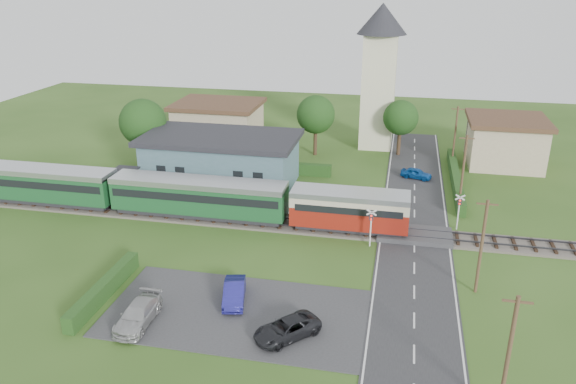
% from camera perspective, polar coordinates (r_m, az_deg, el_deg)
% --- Properties ---
extents(ground, '(120.00, 120.00, 0.00)m').
position_cam_1_polar(ground, '(47.83, 0.64, -4.56)').
color(ground, '#2D4C19').
extents(railway_track, '(76.00, 3.20, 0.49)m').
position_cam_1_polar(railway_track, '(49.56, 1.10, -3.45)').
color(railway_track, '#4C443D').
rests_on(railway_track, ground).
extents(road, '(6.00, 70.00, 0.05)m').
position_cam_1_polar(road, '(47.12, 12.71, -5.53)').
color(road, '#28282B').
rests_on(road, ground).
extents(car_park, '(17.00, 9.00, 0.08)m').
position_cam_1_polar(car_park, '(38.03, -5.26, -12.09)').
color(car_park, '#333335').
rests_on(car_park, ground).
extents(crossing_deck, '(6.20, 3.40, 0.45)m').
position_cam_1_polar(crossing_deck, '(48.83, 12.73, -4.27)').
color(crossing_deck, '#333335').
rests_on(crossing_deck, ground).
extents(platform, '(30.00, 3.00, 0.45)m').
position_cam_1_polar(platform, '(54.87, -8.57, -1.01)').
color(platform, gray).
rests_on(platform, ground).
extents(equipment_hut, '(2.30, 2.30, 2.55)m').
position_cam_1_polar(equipment_hut, '(57.51, -16.16, 1.05)').
color(equipment_hut, beige).
rests_on(equipment_hut, platform).
extents(station_building, '(16.00, 9.00, 5.30)m').
position_cam_1_polar(station_building, '(59.13, -6.79, 3.30)').
color(station_building, '#44636D').
rests_on(station_building, ground).
extents(train, '(43.20, 2.90, 3.40)m').
position_cam_1_polar(train, '(52.27, -12.31, -0.14)').
color(train, '#232328').
rests_on(train, ground).
extents(church_tower, '(6.00, 6.00, 17.60)m').
position_cam_1_polar(church_tower, '(71.04, 9.30, 12.51)').
color(church_tower, beige).
rests_on(church_tower, ground).
extents(house_west, '(10.80, 8.80, 5.50)m').
position_cam_1_polar(house_west, '(73.38, -7.08, 6.97)').
color(house_west, tan).
rests_on(house_west, ground).
extents(house_east, '(8.80, 8.80, 5.50)m').
position_cam_1_polar(house_east, '(69.59, 21.19, 4.87)').
color(house_east, tan).
rests_on(house_east, ground).
extents(hedge_carpark, '(0.80, 9.00, 1.20)m').
position_cam_1_polar(hedge_carpark, '(41.24, -18.20, -9.38)').
color(hedge_carpark, '#193814').
rests_on(hedge_carpark, ground).
extents(hedge_roadside, '(0.80, 18.00, 1.20)m').
position_cam_1_polar(hedge_roadside, '(61.90, 16.65, 1.32)').
color(hedge_roadside, '#193814').
rests_on(hedge_roadside, ground).
extents(hedge_station, '(22.00, 0.80, 1.30)m').
position_cam_1_polar(hedge_station, '(63.83, -5.45, 2.81)').
color(hedge_station, '#193814').
rests_on(hedge_station, ground).
extents(tree_a, '(5.20, 5.20, 8.00)m').
position_cam_1_polar(tree_a, '(64.81, -14.53, 6.86)').
color(tree_a, '#332316').
rests_on(tree_a, ground).
extents(tree_b, '(4.60, 4.60, 7.34)m').
position_cam_1_polar(tree_b, '(67.87, 2.84, 7.85)').
color(tree_b, '#332316').
rests_on(tree_b, ground).
extents(tree_c, '(4.20, 4.20, 6.78)m').
position_cam_1_polar(tree_c, '(69.11, 11.38, 7.40)').
color(tree_c, '#332316').
rests_on(tree_c, ground).
extents(utility_pole_a, '(1.40, 0.22, 7.00)m').
position_cam_1_polar(utility_pole_a, '(30.33, 21.47, -15.24)').
color(utility_pole_a, '#473321').
rests_on(utility_pole_a, ground).
extents(utility_pole_b, '(1.40, 0.22, 7.00)m').
position_cam_1_polar(utility_pole_b, '(40.54, 19.07, -5.18)').
color(utility_pole_b, '#473321').
rests_on(utility_pole_b, ground).
extents(utility_pole_c, '(1.40, 0.22, 7.00)m').
position_cam_1_polar(utility_pole_c, '(55.28, 17.37, 2.16)').
color(utility_pole_c, '#473321').
rests_on(utility_pole_c, ground).
extents(utility_pole_d, '(1.40, 0.22, 7.00)m').
position_cam_1_polar(utility_pole_d, '(66.72, 16.60, 5.50)').
color(utility_pole_d, '#473321').
rests_on(utility_pole_d, ground).
extents(crossing_signal_near, '(0.84, 0.28, 3.28)m').
position_cam_1_polar(crossing_signal_near, '(45.85, 8.43, -3.06)').
color(crossing_signal_near, silver).
rests_on(crossing_signal_near, ground).
extents(crossing_signal_far, '(0.84, 0.28, 3.28)m').
position_cam_1_polar(crossing_signal_far, '(50.50, 16.99, -1.44)').
color(crossing_signal_far, silver).
rests_on(crossing_signal_far, ground).
extents(streetlamp_west, '(0.30, 0.30, 5.15)m').
position_cam_1_polar(streetlamp_west, '(71.45, -13.73, 6.33)').
color(streetlamp_west, '#3F3F47').
rests_on(streetlamp_west, ground).
extents(streetlamp_east, '(0.30, 0.30, 5.15)m').
position_cam_1_polar(streetlamp_east, '(71.85, 17.73, 6.00)').
color(streetlamp_east, '#3F3F47').
rests_on(streetlamp_east, ground).
extents(car_on_road, '(3.57, 2.26, 1.13)m').
position_cam_1_polar(car_on_road, '(62.37, 12.90, 1.86)').
color(car_on_road, '#0E4899').
rests_on(car_on_road, road).
extents(car_park_blue, '(2.24, 4.17, 1.30)m').
position_cam_1_polar(car_park_blue, '(38.82, -5.48, -10.12)').
color(car_park_blue, navy).
rests_on(car_park_blue, car_park).
extents(car_park_silver, '(1.94, 4.62, 1.33)m').
position_cam_1_polar(car_park_silver, '(37.66, -14.99, -11.91)').
color(car_park_silver, '#A5A5A5').
rests_on(car_park_silver, car_park).
extents(car_park_dark, '(4.37, 4.46, 1.19)m').
position_cam_1_polar(car_park_dark, '(35.29, -0.12, -13.71)').
color(car_park_dark, black).
rests_on(car_park_dark, car_park).
extents(pedestrian_near, '(0.78, 0.57, 1.95)m').
position_cam_1_polar(pedestrian_near, '(52.69, -2.45, -0.34)').
color(pedestrian_near, gray).
rests_on(pedestrian_near, platform).
extents(pedestrian_far, '(0.83, 0.91, 1.53)m').
position_cam_1_polar(pedestrian_far, '(56.36, -13.32, 0.34)').
color(pedestrian_far, gray).
rests_on(pedestrian_far, platform).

